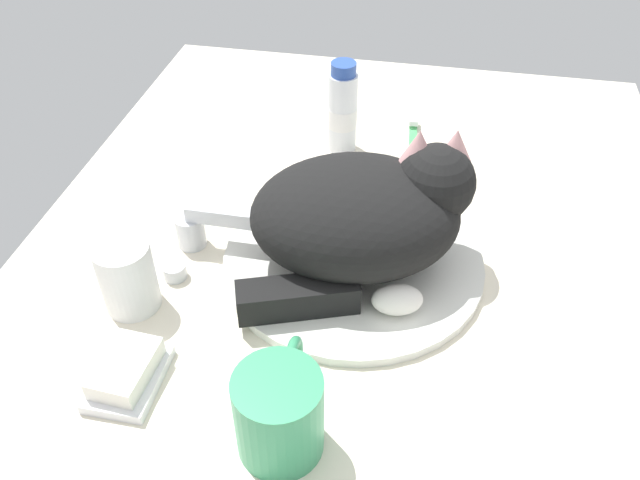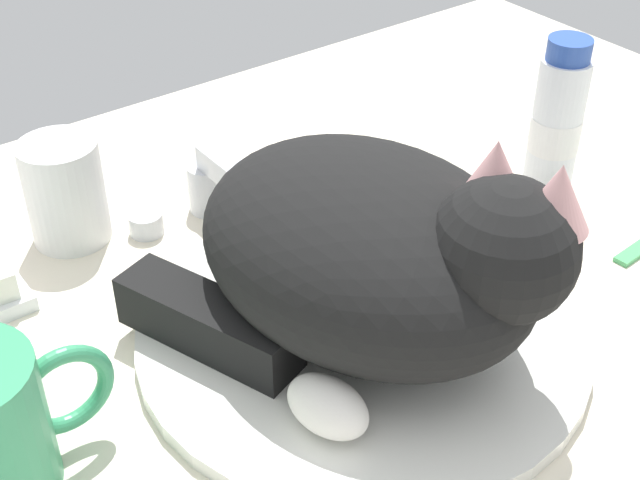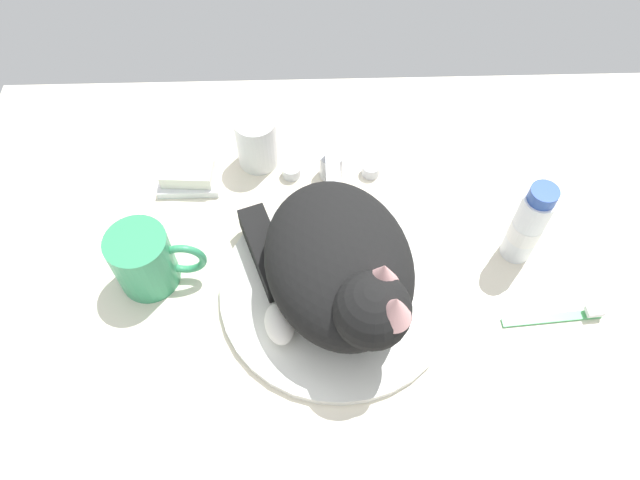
% 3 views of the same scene
% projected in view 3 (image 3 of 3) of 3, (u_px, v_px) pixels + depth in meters
% --- Properties ---
extents(ground_plane, '(1.10, 0.83, 0.03)m').
position_uv_depth(ground_plane, '(337.00, 297.00, 0.81)').
color(ground_plane, silver).
extents(sink_basin, '(0.31, 0.31, 0.01)m').
position_uv_depth(sink_basin, '(337.00, 289.00, 0.79)').
color(sink_basin, silver).
rests_on(sink_basin, ground_plane).
extents(faucet, '(0.15, 0.12, 0.06)m').
position_uv_depth(faucet, '(332.00, 170.00, 0.87)').
color(faucet, silver).
rests_on(faucet, ground_plane).
extents(cat, '(0.25, 0.27, 0.16)m').
position_uv_depth(cat, '(340.00, 269.00, 0.72)').
color(cat, black).
rests_on(cat, sink_basin).
extents(coffee_mug, '(0.12, 0.08, 0.09)m').
position_uv_depth(coffee_mug, '(146.00, 260.00, 0.77)').
color(coffee_mug, '#389966').
rests_on(coffee_mug, ground_plane).
extents(rinse_cup, '(0.06, 0.06, 0.08)m').
position_uv_depth(rinse_cup, '(257.00, 142.00, 0.88)').
color(rinse_cup, white).
rests_on(rinse_cup, ground_plane).
extents(soap_dish, '(0.09, 0.06, 0.01)m').
position_uv_depth(soap_dish, '(190.00, 179.00, 0.89)').
color(soap_dish, white).
rests_on(soap_dish, ground_plane).
extents(soap_bar, '(0.08, 0.05, 0.02)m').
position_uv_depth(soap_bar, '(188.00, 172.00, 0.88)').
color(soap_bar, white).
rests_on(soap_bar, soap_dish).
extents(toothpaste_bottle, '(0.04, 0.04, 0.14)m').
position_uv_depth(toothpaste_bottle, '(528.00, 225.00, 0.77)').
color(toothpaste_bottle, white).
rests_on(toothpaste_bottle, ground_plane).
extents(toothbrush, '(0.13, 0.02, 0.02)m').
position_uv_depth(toothbrush, '(559.00, 317.00, 0.77)').
color(toothbrush, '#4CB266').
rests_on(toothbrush, ground_plane).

